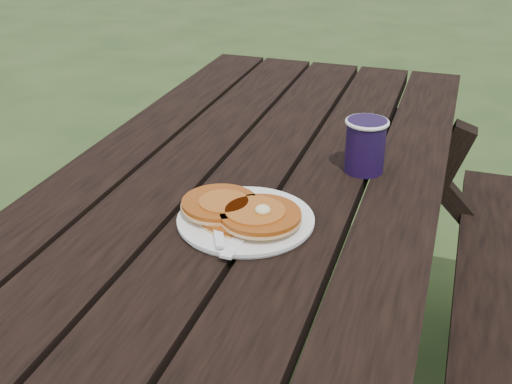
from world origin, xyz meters
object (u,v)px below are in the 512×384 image
(pancake_stack, at_px, (241,212))
(coffee_cup, at_px, (366,143))
(plate, at_px, (246,220))
(picnic_table, at_px, (240,345))

(pancake_stack, xyz_separation_m, coffee_cup, (0.16, 0.28, 0.04))
(plate, bearing_deg, coffee_cup, 60.24)
(plate, height_order, coffee_cup, coffee_cup)
(pancake_stack, bearing_deg, plate, 43.37)
(pancake_stack, bearing_deg, coffee_cup, 59.80)
(picnic_table, relative_size, plate, 7.81)
(coffee_cup, bearing_deg, plate, -119.76)
(plate, bearing_deg, pancake_stack, -136.63)
(plate, height_order, pancake_stack, pancake_stack)
(plate, xyz_separation_m, pancake_stack, (-0.01, -0.01, 0.02))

